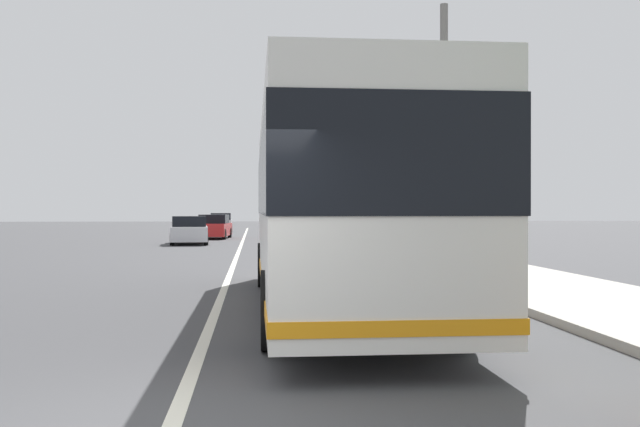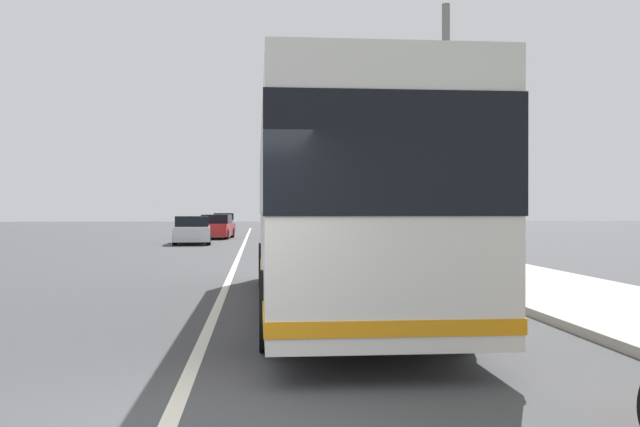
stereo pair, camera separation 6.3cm
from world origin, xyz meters
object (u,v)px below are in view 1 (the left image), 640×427
coach_bus (333,200)px  car_behind_bus (189,231)px  car_ahead_same_lane (221,223)px  utility_pole (444,132)px  car_oncoming (214,227)px

coach_bus → car_behind_bus: bearing=11.0°
coach_bus → car_ahead_same_lane: bearing=5.2°
utility_pole → car_ahead_same_lane: bearing=15.1°
coach_bus → utility_pole: bearing=-24.4°
car_oncoming → car_ahead_same_lane: car_ahead_same_lane is taller
utility_pole → car_oncoming: bearing=24.0°
car_oncoming → car_behind_bus: size_ratio=1.05×
coach_bus → car_ahead_same_lane: size_ratio=2.77×
car_behind_bus → utility_pole: bearing=32.6°
car_ahead_same_lane → utility_pole: size_ratio=0.46×
coach_bus → car_ahead_same_lane: 46.09m
car_behind_bus → utility_pole: (-13.14, -9.94, 3.77)m
coach_bus → car_oncoming: size_ratio=2.39×
car_oncoming → utility_pole: size_ratio=0.53×
car_oncoming → car_behind_bus: (-7.22, 0.86, -0.02)m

